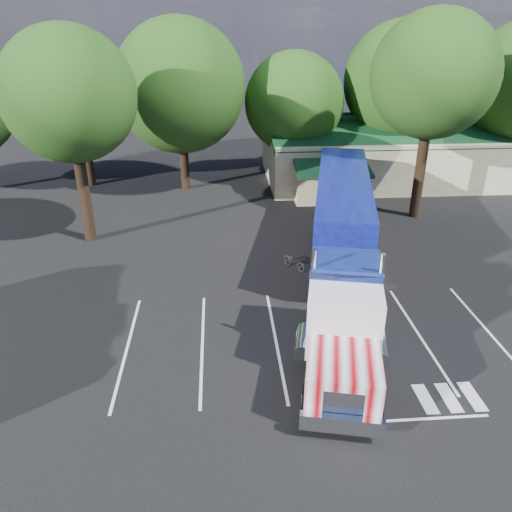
{
  "coord_description": "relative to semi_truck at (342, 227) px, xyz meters",
  "views": [
    {
      "loc": [
        -2.24,
        -23.84,
        12.71
      ],
      "look_at": [
        -0.53,
        -1.45,
        2.0
      ],
      "focal_mm": 35.0,
      "sensor_mm": 36.0,
      "label": 1
    }
  ],
  "objects": [
    {
      "name": "tree_near_right",
      "position": [
        7.28,
        8.18,
        6.76
      ],
      "size": [
        8.0,
        8.0,
        13.5
      ],
      "color": "black",
      "rests_on": "ground"
    },
    {
      "name": "tree_row_c",
      "position": [
        -9.22,
        15.88,
        5.34
      ],
      "size": [
        10.0,
        10.0,
        13.05
      ],
      "color": "black",
      "rests_on": "ground"
    },
    {
      "name": "event_hall",
      "position": [
        9.52,
        17.49,
        -0.49
      ],
      "size": [
        24.2,
        14.12,
        5.55
      ],
      "color": "beige",
      "rests_on": "ground"
    },
    {
      "name": "woman",
      "position": [
        -2.62,
        -5.83,
        -1.77
      ],
      "size": [
        0.73,
        0.81,
        1.85
      ],
      "primitive_type": "imported",
      "rotation": [
        0.0,
        0.0,
        2.11
      ],
      "color": "black",
      "rests_on": "ground"
    },
    {
      "name": "tree_row_b",
      "position": [
        -17.22,
        17.48,
        4.43
      ],
      "size": [
        8.4,
        8.4,
        11.35
      ],
      "color": "black",
      "rests_on": "ground"
    },
    {
      "name": "silver_sedan",
      "position": [
        7.78,
        13.68,
        -1.92
      ],
      "size": [
        4.95,
        2.57,
        1.55
      ],
      "primitive_type": "imported",
      "rotation": [
        0.0,
        0.0,
        1.78
      ],
      "color": "#B7BABF",
      "rests_on": "ground"
    },
    {
      "name": "tree_row_e",
      "position": [
        8.78,
        17.68,
        5.39
      ],
      "size": [
        9.6,
        9.6,
        12.9
      ],
      "color": "black",
      "rests_on": "ground"
    },
    {
      "name": "tree_row_d",
      "position": [
        -0.22,
        17.18,
        3.88
      ],
      "size": [
        8.0,
        8.0,
        10.6
      ],
      "color": "black",
      "rests_on": "ground"
    },
    {
      "name": "semi_truck",
      "position": [
        0.0,
        0.0,
        0.0
      ],
      "size": [
        7.74,
        22.83,
        4.77
      ],
      "rotation": [
        0.0,
        0.0,
        -0.22
      ],
      "color": "black",
      "rests_on": "ground"
    },
    {
      "name": "bicycle",
      "position": [
        -2.42,
        0.68,
        -2.26
      ],
      "size": [
        1.43,
        1.71,
        0.88
      ],
      "primitive_type": "imported",
      "rotation": [
        0.0,
        0.0,
        0.6
      ],
      "color": "black",
      "rests_on": "ground"
    },
    {
      "name": "ground",
      "position": [
        -4.22,
        -0.32,
        -2.7
      ],
      "size": [
        120.0,
        120.0,
        0.0
      ],
      "primitive_type": "plane",
      "color": "black",
      "rests_on": "ground"
    },
    {
      "name": "tree_near_left",
      "position": [
        -14.72,
        5.68,
        6.11
      ],
      "size": [
        7.6,
        7.6,
        12.65
      ],
      "color": "black",
      "rests_on": "ground"
    }
  ]
}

